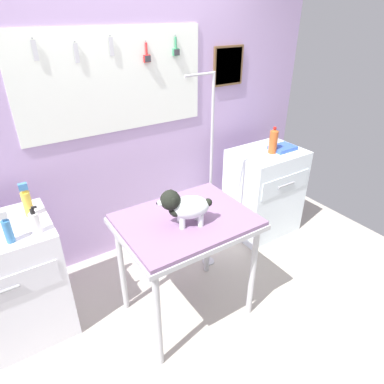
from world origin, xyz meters
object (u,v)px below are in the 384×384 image
Objects in this scene: grooming_arm at (210,187)px; conditioner_bottle at (7,229)px; cabinet_right at (264,191)px; counter_left at (0,287)px; grooming_table at (186,229)px; soda_bottle at (273,141)px; dog at (184,206)px.

grooming_arm reaches higher than conditioner_bottle.
cabinet_right is 2.36m from conditioner_bottle.
grooming_table is at bearing -23.62° from counter_left.
grooming_arm reaches higher than counter_left.
soda_bottle reaches higher than grooming_table.
soda_bottle is (2.44, -0.04, 0.56)m from counter_left.
counter_left is at bearing 174.93° from grooming_arm.
grooming_arm is at bearing -5.07° from counter_left.
dog is 1.42m from soda_bottle.
grooming_arm is 6.78× the size of soda_bottle.
dog is at bearing -140.32° from grooming_arm.
dog is (-0.51, -0.42, 0.20)m from grooming_arm.
counter_left reaches higher than grooming_table.
grooming_table is 4.24× the size of conditioner_bottle.
soda_bottle is (1.27, 0.47, 0.23)m from grooming_table.
counter_left is 4.15× the size of conditioner_bottle.
counter_left is at bearing -179.74° from cabinet_right.
grooming_arm is 1.68m from counter_left.
grooming_arm is at bearing 1.39° from conditioner_bottle.
grooming_table is 0.59m from grooming_arm.
grooming_table is 1.01× the size of cabinet_right.
conditioner_bottle is at bearing 162.07° from grooming_table.
conditioner_bottle is (0.15, -0.18, 0.53)m from counter_left.
dog is 1.38× the size of soda_bottle.
grooming_table is at bearing -159.51° from soda_bottle.
dog is at bearing -158.05° from soda_bottle.
dog reaches higher than counter_left.
counter_left is 0.58m from conditioner_bottle.
cabinet_right is (0.81, 0.16, -0.36)m from grooming_arm.
counter_left is at bearing 129.23° from conditioner_bottle.
grooming_table is at bearing -157.67° from cabinet_right.
grooming_arm is 1.94× the size of counter_left.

